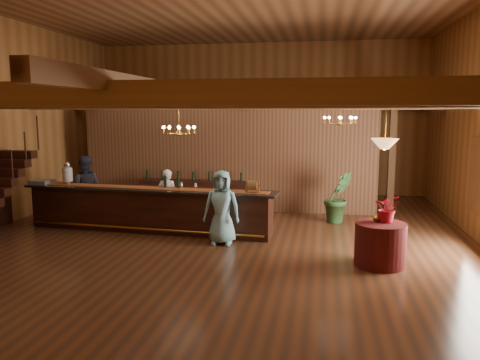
% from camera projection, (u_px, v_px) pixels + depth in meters
% --- Properties ---
extents(floor, '(14.00, 14.00, 0.00)m').
position_uv_depth(floor, '(217.00, 240.00, 11.00)').
color(floor, '#592F19').
rests_on(floor, ground).
extents(wall_back, '(12.00, 0.10, 5.50)m').
position_uv_depth(wall_back, '(258.00, 119.00, 17.42)').
color(wall_back, '#A86C37').
rests_on(wall_back, floor).
extents(wall_front, '(12.00, 0.10, 5.50)m').
position_uv_depth(wall_front, '(21.00, 143.00, 3.78)').
color(wall_front, '#A86C37').
rests_on(wall_front, floor).
extents(beam_grid, '(11.90, 13.90, 0.39)m').
position_uv_depth(beam_grid, '(221.00, 102.00, 11.02)').
color(beam_grid, brown).
rests_on(beam_grid, wall_left).
extents(support_posts, '(9.20, 10.20, 3.20)m').
position_uv_depth(support_posts, '(211.00, 176.00, 10.28)').
color(support_posts, brown).
rests_on(support_posts, floor).
extents(partition_wall, '(9.00, 0.18, 3.10)m').
position_uv_depth(partition_wall, '(226.00, 160.00, 14.27)').
color(partition_wall, brown).
rests_on(partition_wall, floor).
extents(window_right_back, '(0.12, 1.05, 1.75)m').
position_uv_depth(window_right_back, '(479.00, 176.00, 10.71)').
color(window_right_back, white).
rests_on(window_right_back, wall_right).
extents(backroom_boxes, '(4.10, 0.60, 1.10)m').
position_uv_depth(backroom_boxes, '(244.00, 183.00, 16.33)').
color(backroom_boxes, '#3C190F').
rests_on(backroom_boxes, floor).
extents(tasting_bar, '(6.66, 1.32, 1.12)m').
position_uv_depth(tasting_bar, '(148.00, 209.00, 11.83)').
color(tasting_bar, '#3C190F').
rests_on(tasting_bar, floor).
extents(beverage_dispenser, '(0.26, 0.26, 0.60)m').
position_uv_depth(beverage_dispenser, '(67.00, 173.00, 12.33)').
color(beverage_dispenser, silver).
rests_on(beverage_dispenser, tasting_bar).
extents(glass_rack_tray, '(0.50, 0.50, 0.10)m').
position_uv_depth(glass_rack_tray, '(42.00, 182.00, 12.44)').
color(glass_rack_tray, gray).
rests_on(glass_rack_tray, tasting_bar).
extents(raffle_drum, '(0.34, 0.24, 0.30)m').
position_uv_depth(raffle_drum, '(252.00, 186.00, 11.01)').
color(raffle_drum, brown).
rests_on(raffle_drum, tasting_bar).
extents(bar_bottle_0, '(0.07, 0.07, 0.30)m').
position_uv_depth(bar_bottle_0, '(165.00, 182.00, 11.75)').
color(bar_bottle_0, black).
rests_on(bar_bottle_0, tasting_bar).
extents(bar_bottle_1, '(0.07, 0.07, 0.30)m').
position_uv_depth(bar_bottle_1, '(178.00, 182.00, 11.66)').
color(bar_bottle_1, black).
rests_on(bar_bottle_1, tasting_bar).
extents(backbar_shelf, '(3.34, 0.59, 0.94)m').
position_uv_depth(backbar_shelf, '(194.00, 196.00, 14.22)').
color(backbar_shelf, '#3C190F').
rests_on(backbar_shelf, floor).
extents(round_table, '(0.99, 0.99, 0.85)m').
position_uv_depth(round_table, '(380.00, 244.00, 9.15)').
color(round_table, '#59140D').
rests_on(round_table, floor).
extents(chandelier_left, '(0.80, 0.80, 0.78)m').
position_uv_depth(chandelier_left, '(179.00, 130.00, 11.15)').
color(chandelier_left, gold).
rests_on(chandelier_left, beam_grid).
extents(chandelier_right, '(0.80, 0.80, 0.55)m').
position_uv_depth(chandelier_right, '(340.00, 120.00, 11.72)').
color(chandelier_right, gold).
rests_on(chandelier_right, beam_grid).
extents(pendant_lamp, '(0.52, 0.52, 0.90)m').
position_uv_depth(pendant_lamp, '(385.00, 144.00, 8.86)').
color(pendant_lamp, gold).
rests_on(pendant_lamp, beam_grid).
extents(bartender, '(0.56, 0.37, 1.50)m').
position_uv_depth(bartender, '(167.00, 197.00, 12.45)').
color(bartender, white).
rests_on(bartender, floor).
extents(staff_second, '(1.06, 0.93, 1.82)m').
position_uv_depth(staff_second, '(85.00, 189.00, 12.76)').
color(staff_second, '#2A2C3D').
rests_on(staff_second, floor).
extents(guest, '(0.84, 0.55, 1.70)m').
position_uv_depth(guest, '(222.00, 207.00, 10.61)').
color(guest, '#7FC1D3').
rests_on(guest, floor).
extents(floor_plant, '(0.95, 0.87, 1.41)m').
position_uv_depth(floor_plant, '(338.00, 197.00, 12.70)').
color(floor_plant, '#2D5328').
rests_on(floor_plant, floor).
extents(table_flowers, '(0.57, 0.51, 0.56)m').
position_uv_depth(table_flowers, '(388.00, 208.00, 9.12)').
color(table_flowers, '#A51022').
rests_on(table_flowers, round_table).
extents(table_vase, '(0.17, 0.17, 0.27)m').
position_uv_depth(table_vase, '(377.00, 215.00, 9.23)').
color(table_vase, gold).
rests_on(table_vase, round_table).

